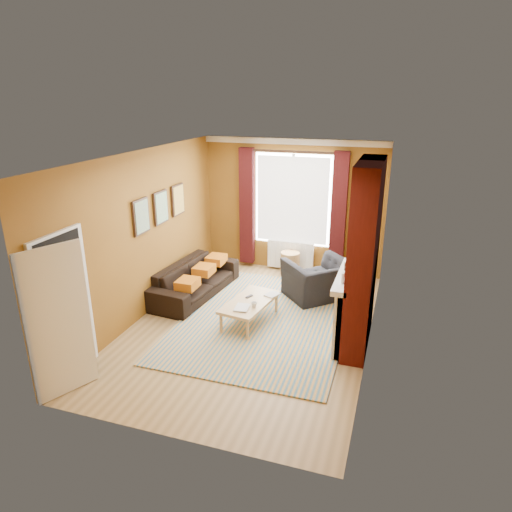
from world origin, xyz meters
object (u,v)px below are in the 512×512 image
Objects in this scene: sofa at (195,279)px; coffee_table at (250,303)px; armchair at (318,280)px; wicker_stool at (290,264)px; floor_lamp at (359,224)px.

sofa is 1.55m from coffee_table.
sofa is 2.33m from armchair.
armchair is at bearing 64.44° from coffee_table.
wicker_stool is 1.78m from floor_lamp.
sofa is at bearing -133.62° from wicker_stool.
armchair is 0.88× the size of coffee_table.
coffee_table is at bearing -126.71° from floor_lamp.
sofa is at bearing 160.15° from coffee_table.
armchair is at bearing -130.68° from floor_lamp.
sofa is 1.27× the size of floor_lamp.
wicker_stool reaches higher than coffee_table.
sofa is 1.90× the size of armchair.
coffee_table is at bearing -112.73° from sofa.
floor_lamp reaches higher than coffee_table.
coffee_table is 2.30m from wicker_stool.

